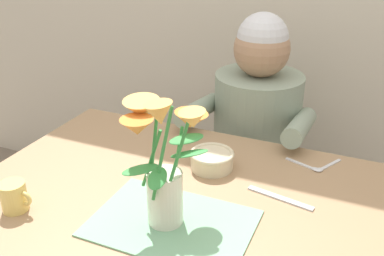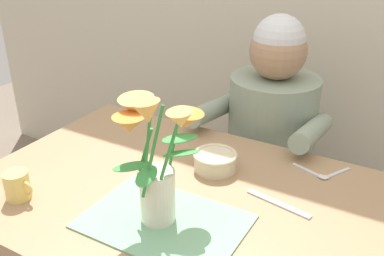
{
  "view_description": "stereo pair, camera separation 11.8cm",
  "coord_description": "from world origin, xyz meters",
  "px_view_note": "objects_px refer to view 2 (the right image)",
  "views": [
    {
      "loc": [
        0.43,
        -0.93,
        1.43
      ],
      "look_at": [
        0.0,
        0.05,
        0.92
      ],
      "focal_mm": 40.69,
      "sensor_mm": 36.0,
      "label": 1
    },
    {
      "loc": [
        0.53,
        -0.87,
        1.43
      ],
      "look_at": [
        0.0,
        0.05,
        0.92
      ],
      "focal_mm": 40.69,
      "sensor_mm": 36.0,
      "label": 2
    }
  ],
  "objects_px": {
    "flower_vase": "(156,155)",
    "dinner_knife": "(278,204)",
    "ceramic_bowl": "(215,160)",
    "seated_person": "(269,157)",
    "ceramic_mug": "(17,186)"
  },
  "relations": [
    {
      "from": "seated_person",
      "to": "ceramic_mug",
      "type": "height_order",
      "value": "seated_person"
    },
    {
      "from": "seated_person",
      "to": "flower_vase",
      "type": "relative_size",
      "value": 3.2
    },
    {
      "from": "flower_vase",
      "to": "ceramic_bowl",
      "type": "relative_size",
      "value": 2.6
    },
    {
      "from": "ceramic_bowl",
      "to": "flower_vase",
      "type": "bearing_deg",
      "value": -92.71
    },
    {
      "from": "seated_person",
      "to": "dinner_knife",
      "type": "height_order",
      "value": "seated_person"
    },
    {
      "from": "flower_vase",
      "to": "dinner_knife",
      "type": "distance_m",
      "value": 0.37
    },
    {
      "from": "dinner_knife",
      "to": "ceramic_mug",
      "type": "xyz_separation_m",
      "value": [
        -0.63,
        -0.33,
        0.04
      ]
    },
    {
      "from": "seated_person",
      "to": "ceramic_mug",
      "type": "xyz_separation_m",
      "value": [
        -0.41,
        -0.86,
        0.22
      ]
    },
    {
      "from": "dinner_knife",
      "to": "seated_person",
      "type": "bearing_deg",
      "value": 122.74
    },
    {
      "from": "dinner_knife",
      "to": "ceramic_bowl",
      "type": "bearing_deg",
      "value": 171.79
    },
    {
      "from": "flower_vase",
      "to": "dinner_knife",
      "type": "relative_size",
      "value": 1.86
    },
    {
      "from": "flower_vase",
      "to": "dinner_knife",
      "type": "height_order",
      "value": "flower_vase"
    },
    {
      "from": "flower_vase",
      "to": "ceramic_bowl",
      "type": "bearing_deg",
      "value": 87.29
    },
    {
      "from": "seated_person",
      "to": "flower_vase",
      "type": "xyz_separation_m",
      "value": [
        -0.03,
        -0.75,
        0.36
      ]
    },
    {
      "from": "ceramic_bowl",
      "to": "dinner_knife",
      "type": "distance_m",
      "value": 0.25
    }
  ]
}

